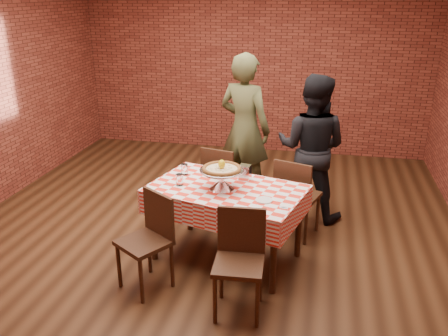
{
  "coord_description": "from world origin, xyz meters",
  "views": [
    {
      "loc": [
        1.14,
        -4.45,
        2.52
      ],
      "look_at": [
        0.26,
        -0.38,
        0.93
      ],
      "focal_mm": 37.57,
      "sensor_mm": 36.0,
      "label": 1
    }
  ],
  "objects_px": {
    "water_glass_right": "(185,169)",
    "chair_far_right": "(298,197)",
    "pizza_stand": "(222,179)",
    "condiment_caddy": "(245,172)",
    "chair_near_left": "(144,244)",
    "water_glass_left": "(179,180)",
    "diner_black": "(311,148)",
    "chair_far_left": "(224,181)",
    "pizza": "(222,169)",
    "chair_near_right": "(239,266)",
    "table": "(226,224)",
    "diner_olive": "(245,129)"
  },
  "relations": [
    {
      "from": "condiment_caddy",
      "to": "chair_near_left",
      "type": "relative_size",
      "value": 0.18
    },
    {
      "from": "pizza",
      "to": "chair_near_right",
      "type": "relative_size",
      "value": 0.42
    },
    {
      "from": "pizza",
      "to": "water_glass_left",
      "type": "bearing_deg",
      "value": -179.06
    },
    {
      "from": "table",
      "to": "water_glass_right",
      "type": "relative_size",
      "value": 12.74
    },
    {
      "from": "condiment_caddy",
      "to": "chair_far_left",
      "type": "distance_m",
      "value": 0.86
    },
    {
      "from": "water_glass_left",
      "to": "chair_near_left",
      "type": "height_order",
      "value": "chair_near_left"
    },
    {
      "from": "water_glass_left",
      "to": "water_glass_right",
      "type": "distance_m",
      "value": 0.28
    },
    {
      "from": "pizza",
      "to": "chair_near_right",
      "type": "bearing_deg",
      "value": -68.34
    },
    {
      "from": "water_glass_left",
      "to": "diner_black",
      "type": "xyz_separation_m",
      "value": [
        1.2,
        1.17,
        0.02
      ]
    },
    {
      "from": "chair_far_right",
      "to": "diner_black",
      "type": "xyz_separation_m",
      "value": [
        0.1,
        0.5,
        0.39
      ]
    },
    {
      "from": "pizza",
      "to": "condiment_caddy",
      "type": "relative_size",
      "value": 2.4
    },
    {
      "from": "condiment_caddy",
      "to": "chair_far_right",
      "type": "bearing_deg",
      "value": 47.8
    },
    {
      "from": "water_glass_right",
      "to": "pizza_stand",
      "type": "bearing_deg",
      "value": -31.17
    },
    {
      "from": "chair_far_left",
      "to": "chair_far_right",
      "type": "height_order",
      "value": "chair_far_right"
    },
    {
      "from": "pizza_stand",
      "to": "water_glass_right",
      "type": "bearing_deg",
      "value": 148.83
    },
    {
      "from": "diner_olive",
      "to": "diner_black",
      "type": "relative_size",
      "value": 1.1
    },
    {
      "from": "water_glass_right",
      "to": "condiment_caddy",
      "type": "bearing_deg",
      "value": -0.7
    },
    {
      "from": "water_glass_right",
      "to": "chair_far_right",
      "type": "xyz_separation_m",
      "value": [
        1.13,
        0.39,
        -0.37
      ]
    },
    {
      "from": "water_glass_left",
      "to": "diner_black",
      "type": "bearing_deg",
      "value": 44.26
    },
    {
      "from": "diner_black",
      "to": "water_glass_left",
      "type": "bearing_deg",
      "value": 56.7
    },
    {
      "from": "pizza_stand",
      "to": "chair_near_right",
      "type": "bearing_deg",
      "value": -68.34
    },
    {
      "from": "chair_near_left",
      "to": "chair_far_left",
      "type": "bearing_deg",
      "value": 108.89
    },
    {
      "from": "water_glass_right",
      "to": "chair_far_left",
      "type": "height_order",
      "value": "chair_far_left"
    },
    {
      "from": "table",
      "to": "water_glass_right",
      "type": "distance_m",
      "value": 0.7
    },
    {
      "from": "chair_far_left",
      "to": "diner_olive",
      "type": "height_order",
      "value": "diner_olive"
    },
    {
      "from": "pizza_stand",
      "to": "chair_near_left",
      "type": "distance_m",
      "value": 0.93
    },
    {
      "from": "table",
      "to": "chair_near_left",
      "type": "distance_m",
      "value": 0.88
    },
    {
      "from": "diner_black",
      "to": "chair_far_right",
      "type": "bearing_deg",
      "value": 91.24
    },
    {
      "from": "table",
      "to": "pizza",
      "type": "xyz_separation_m",
      "value": [
        -0.04,
        -0.02,
        0.58
      ]
    },
    {
      "from": "water_glass_left",
      "to": "pizza_stand",
      "type": "bearing_deg",
      "value": 0.94
    },
    {
      "from": "table",
      "to": "diner_olive",
      "type": "bearing_deg",
      "value": 93.03
    },
    {
      "from": "table",
      "to": "water_glass_left",
      "type": "distance_m",
      "value": 0.63
    },
    {
      "from": "chair_far_right",
      "to": "water_glass_right",
      "type": "bearing_deg",
      "value": 37.69
    },
    {
      "from": "pizza",
      "to": "chair_far_right",
      "type": "height_order",
      "value": "pizza"
    },
    {
      "from": "chair_far_left",
      "to": "diner_olive",
      "type": "xyz_separation_m",
      "value": [
        0.15,
        0.53,
        0.49
      ]
    },
    {
      "from": "pizza",
      "to": "water_glass_right",
      "type": "height_order",
      "value": "pizza"
    },
    {
      "from": "water_glass_left",
      "to": "water_glass_right",
      "type": "height_order",
      "value": "same"
    },
    {
      "from": "chair_far_right",
      "to": "water_glass_left",
      "type": "bearing_deg",
      "value": 49.89
    },
    {
      "from": "water_glass_left",
      "to": "chair_near_right",
      "type": "distance_m",
      "value": 1.13
    },
    {
      "from": "diner_olive",
      "to": "diner_black",
      "type": "distance_m",
      "value": 0.88
    },
    {
      "from": "diner_olive",
      "to": "water_glass_right",
      "type": "bearing_deg",
      "value": 92.34
    },
    {
      "from": "table",
      "to": "chair_near_right",
      "type": "xyz_separation_m",
      "value": [
        0.27,
        -0.81,
        0.06
      ]
    },
    {
      "from": "pizza",
      "to": "water_glass_right",
      "type": "relative_size",
      "value": 3.3
    },
    {
      "from": "pizza",
      "to": "chair_far_right",
      "type": "bearing_deg",
      "value": 44.06
    },
    {
      "from": "chair_near_left",
      "to": "pizza_stand",
      "type": "bearing_deg",
      "value": 80.2
    },
    {
      "from": "chair_far_right",
      "to": "diner_black",
      "type": "height_order",
      "value": "diner_black"
    },
    {
      "from": "table",
      "to": "pizza_stand",
      "type": "xyz_separation_m",
      "value": [
        -0.04,
        -0.02,
        0.48
      ]
    },
    {
      "from": "chair_near_right",
      "to": "chair_far_left",
      "type": "distance_m",
      "value": 1.8
    },
    {
      "from": "water_glass_right",
      "to": "diner_black",
      "type": "relative_size",
      "value": 0.07
    },
    {
      "from": "chair_near_right",
      "to": "diner_black",
      "type": "relative_size",
      "value": 0.52
    }
  ]
}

